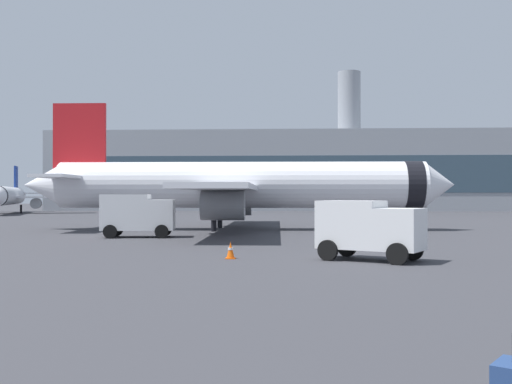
{
  "coord_description": "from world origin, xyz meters",
  "views": [
    {
      "loc": [
        0.14,
        -2.39,
        2.82
      ],
      "look_at": [
        -1.49,
        28.1,
        3.0
      ],
      "focal_mm": 42.05,
      "sensor_mm": 36.0,
      "label": 1
    }
  ],
  "objects_px": {
    "airplane_at_gate": "(238,185)",
    "service_truck": "(137,213)",
    "safety_cone_mid": "(347,245)",
    "safety_cone_near": "(231,250)",
    "airplane_taxiing": "(8,196)",
    "cargo_van": "(369,227)"
  },
  "relations": [
    {
      "from": "airplane_at_gate",
      "to": "safety_cone_near",
      "type": "height_order",
      "value": "airplane_at_gate"
    },
    {
      "from": "airplane_at_gate",
      "to": "airplane_taxiing",
      "type": "distance_m",
      "value": 57.53
    },
    {
      "from": "airplane_taxiing",
      "to": "safety_cone_mid",
      "type": "relative_size",
      "value": 40.32
    },
    {
      "from": "airplane_taxiing",
      "to": "service_truck",
      "type": "bearing_deg",
      "value": -56.77
    },
    {
      "from": "airplane_taxiing",
      "to": "service_truck",
      "type": "relative_size",
      "value": 5.22
    },
    {
      "from": "cargo_van",
      "to": "safety_cone_near",
      "type": "distance_m",
      "value": 6.18
    },
    {
      "from": "airplane_at_gate",
      "to": "safety_cone_mid",
      "type": "distance_m",
      "value": 20.57
    },
    {
      "from": "airplane_taxiing",
      "to": "airplane_at_gate",
      "type": "bearing_deg",
      "value": -46.6
    },
    {
      "from": "airplane_at_gate",
      "to": "cargo_van",
      "type": "relative_size",
      "value": 7.39
    },
    {
      "from": "airplane_taxiing",
      "to": "cargo_van",
      "type": "relative_size",
      "value": 5.42
    },
    {
      "from": "airplane_taxiing",
      "to": "safety_cone_mid",
      "type": "distance_m",
      "value": 76.64
    },
    {
      "from": "airplane_at_gate",
      "to": "airplane_taxiing",
      "type": "xyz_separation_m",
      "value": [
        -39.52,
        41.79,
        -0.92
      ]
    },
    {
      "from": "airplane_at_gate",
      "to": "safety_cone_mid",
      "type": "bearing_deg",
      "value": -69.75
    },
    {
      "from": "safety_cone_near",
      "to": "safety_cone_mid",
      "type": "height_order",
      "value": "safety_cone_near"
    },
    {
      "from": "safety_cone_mid",
      "to": "safety_cone_near",
      "type": "bearing_deg",
      "value": -147.0
    },
    {
      "from": "service_truck",
      "to": "safety_cone_mid",
      "type": "bearing_deg",
      "value": -36.77
    },
    {
      "from": "airplane_taxiing",
      "to": "safety_cone_mid",
      "type": "bearing_deg",
      "value": -52.58
    },
    {
      "from": "airplane_at_gate",
      "to": "airplane_taxiing",
      "type": "bearing_deg",
      "value": 133.4
    },
    {
      "from": "cargo_van",
      "to": "safety_cone_near",
      "type": "xyz_separation_m",
      "value": [
        -6.07,
        0.37,
        -1.07
      ]
    },
    {
      "from": "service_truck",
      "to": "safety_cone_near",
      "type": "distance_m",
      "value": 15.42
    },
    {
      "from": "airplane_at_gate",
      "to": "service_truck",
      "type": "bearing_deg",
      "value": -123.29
    },
    {
      "from": "airplane_at_gate",
      "to": "cargo_van",
      "type": "distance_m",
      "value": 24.31
    }
  ]
}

